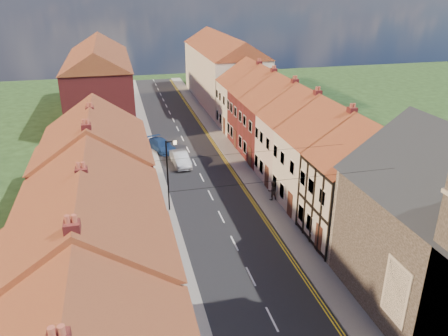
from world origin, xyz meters
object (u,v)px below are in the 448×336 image
Objects in this scene: lamppost at (169,171)px; pedestrian_right at (272,191)px; car_mid at (180,159)px; car_far at (162,145)px.

pedestrian_right is (8.72, -0.28, -2.57)m from lamppost.
car_far is at bearing 101.99° from car_mid.
pedestrian_right is (6.41, -9.90, 0.25)m from car_mid.
car_mid is 0.98× the size of car_far.
lamppost is 10.29m from car_mid.
lamppost reaches higher than pedestrian_right.
lamppost is at bearing -13.76° from pedestrian_right.
car_mid reaches higher than car_far.
car_mid is (2.31, 9.62, -2.83)m from lamppost.
lamppost is 9.10m from pedestrian_right.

